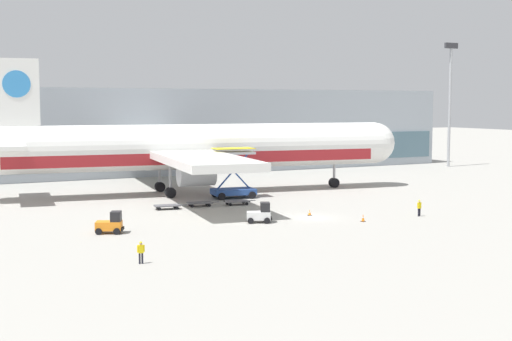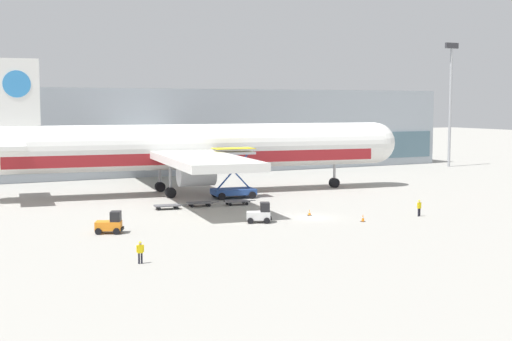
# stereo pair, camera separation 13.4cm
# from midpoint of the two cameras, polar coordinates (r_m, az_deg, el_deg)

# --- Properties ---
(ground_plane) EXTENTS (400.00, 400.00, 0.00)m
(ground_plane) POSITION_cam_midpoint_polar(r_m,az_deg,el_deg) (73.39, 4.45, -3.79)
(ground_plane) COLOR #9E9B93
(terminal_building) EXTENTS (90.00, 18.20, 14.00)m
(terminal_building) POSITION_cam_midpoint_polar(r_m,az_deg,el_deg) (126.32, -4.46, 3.27)
(terminal_building) COLOR #9EA8B2
(terminal_building) RESTS_ON ground_plane
(light_mast) EXTENTS (2.80, 0.50, 22.59)m
(light_mast) POSITION_cam_midpoint_polar(r_m,az_deg,el_deg) (135.63, 15.32, 5.83)
(light_mast) COLOR #9EA0A5
(light_mast) RESTS_ON ground_plane
(airplane_main) EXTENTS (57.92, 48.63, 17.00)m
(airplane_main) POSITION_cam_midpoint_polar(r_m,az_deg,el_deg) (92.38, -5.24, 1.75)
(airplane_main) COLOR white
(airplane_main) RESTS_ON ground_plane
(scissor_lift_loader) EXTENTS (5.55, 3.96, 6.19)m
(scissor_lift_loader) POSITION_cam_midpoint_polar(r_m,az_deg,el_deg) (88.06, -1.78, -0.72)
(scissor_lift_loader) COLOR #284C99
(scissor_lift_loader) RESTS_ON ground_plane
(baggage_tug_foreground) EXTENTS (2.80, 2.40, 2.00)m
(baggage_tug_foreground) POSITION_cam_midpoint_polar(r_m,az_deg,el_deg) (65.75, -11.50, -4.19)
(baggage_tug_foreground) COLOR orange
(baggage_tug_foreground) RESTS_ON ground_plane
(baggage_tug_mid) EXTENTS (2.80, 2.40, 2.00)m
(baggage_tug_mid) POSITION_cam_midpoint_polar(r_m,az_deg,el_deg) (70.13, 0.39, -3.48)
(baggage_tug_mid) COLOR silver
(baggage_tug_mid) RESTS_ON ground_plane
(baggage_dolly_lead) EXTENTS (3.77, 1.87, 0.48)m
(baggage_dolly_lead) POSITION_cam_midpoint_polar(r_m,az_deg,el_deg) (79.48, -7.06, -2.82)
(baggage_dolly_lead) COLOR #56565B
(baggage_dolly_lead) RESTS_ON ground_plane
(baggage_dolly_second) EXTENTS (3.77, 1.87, 0.48)m
(baggage_dolly_second) POSITION_cam_midpoint_polar(r_m,az_deg,el_deg) (81.28, -4.48, -2.61)
(baggage_dolly_second) COLOR #56565B
(baggage_dolly_second) RESTS_ON ground_plane
(baggage_dolly_third) EXTENTS (3.77, 1.87, 0.48)m
(baggage_dolly_third) POSITION_cam_midpoint_polar(r_m,az_deg,el_deg) (82.28, -1.48, -2.50)
(baggage_dolly_third) COLOR #56565B
(baggage_dolly_third) RESTS_ON ground_plane
(ground_crew_near) EXTENTS (0.57, 0.25, 1.67)m
(ground_crew_near) POSITION_cam_midpoint_polar(r_m,az_deg,el_deg) (53.09, -9.17, -6.35)
(ground_crew_near) COLOR black
(ground_crew_near) RESTS_ON ground_plane
(ground_crew_far) EXTENTS (0.57, 0.25, 1.73)m
(ground_crew_far) POSITION_cam_midpoint_polar(r_m,az_deg,el_deg) (75.85, 12.97, -2.84)
(ground_crew_far) COLOR black
(ground_crew_far) RESTS_ON ground_plane
(traffic_cone_near) EXTENTS (0.40, 0.40, 0.74)m
(traffic_cone_near) POSITION_cam_midpoint_polar(r_m,az_deg,el_deg) (71.54, 8.61, -3.78)
(traffic_cone_near) COLOR black
(traffic_cone_near) RESTS_ON ground_plane
(traffic_cone_far) EXTENTS (0.40, 0.40, 0.62)m
(traffic_cone_far) POSITION_cam_midpoint_polar(r_m,az_deg,el_deg) (74.83, 4.35, -3.38)
(traffic_cone_far) COLOR black
(traffic_cone_far) RESTS_ON ground_plane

